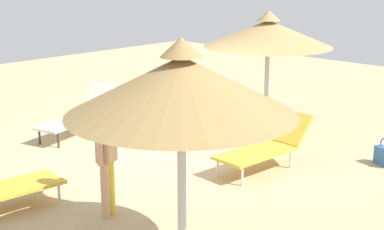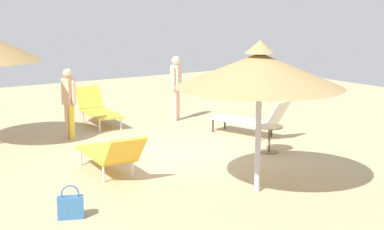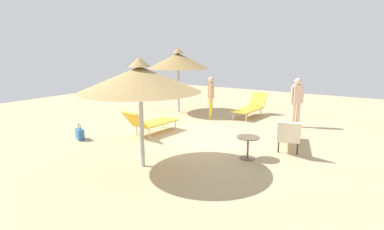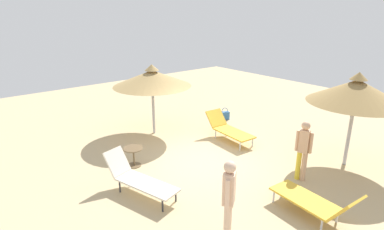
% 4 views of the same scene
% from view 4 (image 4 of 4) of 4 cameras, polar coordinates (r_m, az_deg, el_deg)
% --- Properties ---
extents(ground, '(24.00, 24.00, 0.10)m').
position_cam_4_polar(ground, '(9.96, 1.88, -8.08)').
color(ground, tan).
extents(parasol_umbrella_far_left, '(2.65, 2.65, 2.81)m').
position_cam_4_polar(parasol_umbrella_far_left, '(9.90, 27.77, 3.85)').
color(parasol_umbrella_far_left, '#B2B2B7').
rests_on(parasol_umbrella_far_left, ground).
extents(parasol_umbrella_near_right, '(2.82, 2.82, 2.60)m').
position_cam_4_polar(parasol_umbrella_near_right, '(11.37, -7.29, 6.68)').
color(parasol_umbrella_near_right, '#B2B2B7').
rests_on(parasol_umbrella_near_right, ground).
extents(lounge_chair_center, '(2.15, 1.12, 0.98)m').
position_cam_4_polar(lounge_chair_center, '(8.09, -9.80, -11.21)').
color(lounge_chair_center, silver).
rests_on(lounge_chair_center, ground).
extents(lounge_chair_edge, '(2.01, 0.83, 0.90)m').
position_cam_4_polar(lounge_chair_edge, '(11.17, 6.63, -2.45)').
color(lounge_chair_edge, gold).
rests_on(lounge_chair_edge, ground).
extents(lounge_chair_near_left, '(1.98, 0.84, 0.93)m').
position_cam_4_polar(lounge_chair_near_left, '(7.64, 21.63, -14.45)').
color(lounge_chair_near_left, gold).
rests_on(lounge_chair_near_left, ground).
extents(person_standing_back, '(0.41, 0.30, 1.69)m').
position_cam_4_polar(person_standing_back, '(8.85, 19.61, -5.59)').
color(person_standing_back, yellow).
rests_on(person_standing_back, ground).
extents(person_standing_far_right, '(0.34, 0.40, 1.77)m').
position_cam_4_polar(person_standing_far_right, '(6.24, 6.70, -14.51)').
color(person_standing_far_right, beige).
rests_on(person_standing_far_right, ground).
extents(handbag, '(0.31, 0.43, 0.52)m').
position_cam_4_polar(handbag, '(13.33, 5.96, -0.05)').
color(handbag, '#336699').
rests_on(handbag, ground).
extents(side_table_round, '(0.59, 0.59, 0.58)m').
position_cam_4_polar(side_table_round, '(9.46, -10.60, -6.92)').
color(side_table_round, brown).
rests_on(side_table_round, ground).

